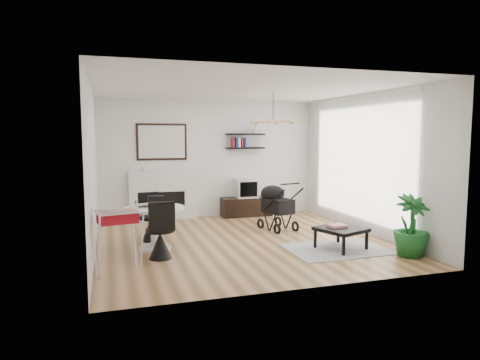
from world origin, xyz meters
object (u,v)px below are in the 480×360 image
object	(u,v)px
coffee_table	(341,230)
potted_plant	(411,226)
drying_rack	(118,241)
tv_console	(246,207)
stroller	(276,208)
fireplace	(163,189)
dining_table	(155,222)
crt_tv	(246,188)

from	to	relation	value
coffee_table	potted_plant	bearing A→B (deg)	-40.08
drying_rack	tv_console	bearing A→B (deg)	39.31
stroller	coffee_table	xyz separation A→B (m)	(0.46, -1.75, -0.10)
fireplace	tv_console	size ratio (longest dim) A/B	1.84
dining_table	drying_rack	world-z (taller)	drying_rack
fireplace	potted_plant	size ratio (longest dim) A/B	2.21
dining_table	stroller	distance (m)	2.66
drying_rack	stroller	size ratio (longest dim) A/B	0.89
tv_console	coffee_table	xyz separation A→B (m)	(0.60, -3.27, 0.11)
crt_tv	fireplace	bearing A→B (deg)	175.74
fireplace	tv_console	distance (m)	1.98
stroller	potted_plant	size ratio (longest dim) A/B	1.02
drying_rack	stroller	bearing A→B (deg)	22.12
crt_tv	potted_plant	size ratio (longest dim) A/B	0.51
tv_console	drying_rack	world-z (taller)	drying_rack
crt_tv	drying_rack	world-z (taller)	drying_rack
coffee_table	dining_table	bearing A→B (deg)	163.46
dining_table	drying_rack	distance (m)	1.28
crt_tv	drying_rack	distance (m)	4.61
fireplace	crt_tv	size ratio (longest dim) A/B	4.37
drying_rack	potted_plant	world-z (taller)	potted_plant
coffee_table	drying_rack	bearing A→B (deg)	-176.11
fireplace	coffee_table	distance (m)	4.26
fireplace	tv_console	world-z (taller)	fireplace
coffee_table	potted_plant	distance (m)	1.09
crt_tv	stroller	size ratio (longest dim) A/B	0.50
crt_tv	potted_plant	bearing A→B (deg)	-70.09
stroller	coffee_table	world-z (taller)	stroller
crt_tv	tv_console	bearing A→B (deg)	20.90
fireplace	drying_rack	world-z (taller)	fireplace
fireplace	stroller	world-z (taller)	fireplace
crt_tv	stroller	distance (m)	1.55
crt_tv	stroller	bearing A→B (deg)	-84.32
drying_rack	potted_plant	xyz separation A→B (m)	(4.41, -0.45, 0.02)
tv_console	drying_rack	distance (m)	4.62
drying_rack	coffee_table	distance (m)	3.60
crt_tv	dining_table	distance (m)	3.36
fireplace	dining_table	xyz separation A→B (m)	(-0.45, -2.53, -0.21)
dining_table	stroller	size ratio (longest dim) A/B	0.99
dining_table	stroller	world-z (taller)	stroller
crt_tv	drying_rack	xyz separation A→B (m)	(-2.98, -3.51, -0.19)
drying_rack	stroller	xyz separation A→B (m)	(3.13, 1.99, -0.04)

